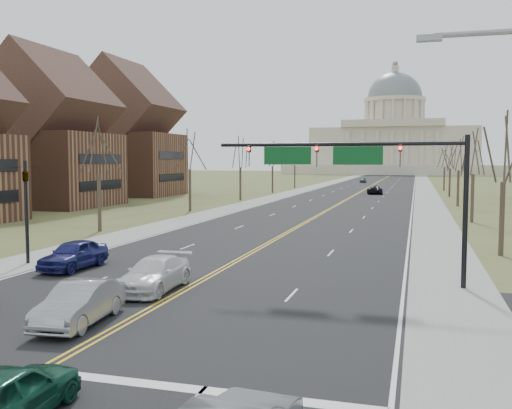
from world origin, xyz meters
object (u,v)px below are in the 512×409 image
Objects in this scene: car_sb_inner_second at (154,274)px; signal_mast at (357,166)px; car_sb_inner_lead at (80,303)px; car_far_nb at (375,190)px; signal_left at (26,200)px; car_sb_outer_second at (74,254)px; car_nb_inner_lead at (8,394)px; car_far_sb at (363,180)px.

signal_mast is at bearing 24.83° from car_sb_inner_second.
car_sb_inner_lead reaches higher than car_far_nb.
signal_mast is 19.06m from signal_left.
signal_left is 1.16× the size of car_sb_inner_second.
car_sb_outer_second is (-6.36, 9.24, 0.04)m from car_sb_inner_lead.
car_nb_inner_lead is at bearing -73.96° from car_sb_inner_lead.
signal_mast is 19.18m from car_nb_inner_lead.
signal_mast reaches higher than car_nb_inner_lead.
signal_left reaches higher than car_nb_inner_lead.
car_sb_outer_second is 76.60m from car_far_nb.
car_sb_outer_second reaches higher than car_far_nb.
car_far_sb is at bearing -89.31° from car_far_nb.
car_sb_inner_lead is at bearing -70.25° from car_nb_inner_lead.
car_sb_outer_second reaches higher than car_sb_inner_lead.
car_nb_inner_lead is 0.88× the size of car_sb_inner_lead.
car_sb_inner_second is (10.17, -4.29, -2.95)m from signal_left.
car_sb_inner_lead is at bearing 80.19° from car_far_nb.
car_nb_inner_lead is 0.80× the size of car_sb_inner_second.
signal_mast is at bearing 86.63° from car_far_nb.
car_far_nb is 52.26m from car_far_sb.
car_far_sb is (-2.06, 136.87, -0.01)m from car_sb_inner_lead.
car_sb_inner_second is 79.43m from car_far_nb.
car_sb_inner_second is (0.21, 5.73, -0.02)m from car_sb_inner_lead.
car_sb_outer_second is 0.85× the size of car_far_nb.
signal_mast reaches higher than car_sb_inner_second.
car_nb_inner_lead is 144.43m from car_far_sb.
car_far_nb is (4.64, 85.04, -0.00)m from car_sb_inner_lead.
car_far_nb is (1.68, 92.51, 0.07)m from car_nb_inner_lead.
car_sb_outer_second reaches higher than car_sb_inner_second.
signal_mast is 2.34× the size of car_sb_inner_second.
car_sb_outer_second is at bearing -96.24° from car_far_sb.
signal_left is 127.12m from car_far_sb.
signal_mast is at bearing 42.51° from car_sb_inner_lead.
car_nb_inner_lead is (-6.02, -17.50, -5.05)m from signal_mast.
signal_mast reaches higher than car_sb_outer_second.
car_nb_inner_lead is at bearing -92.31° from car_far_sb.
signal_left reaches higher than car_far_sb.
car_sb_inner_second is at bearing -22.89° from signal_left.
signal_mast is 16.14m from car_sb_outer_second.
signal_left is 1.34× the size of car_far_sb.
car_sb_outer_second is at bearing 150.71° from car_sb_inner_second.
car_nb_inner_lead is 92.53m from car_far_nb.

